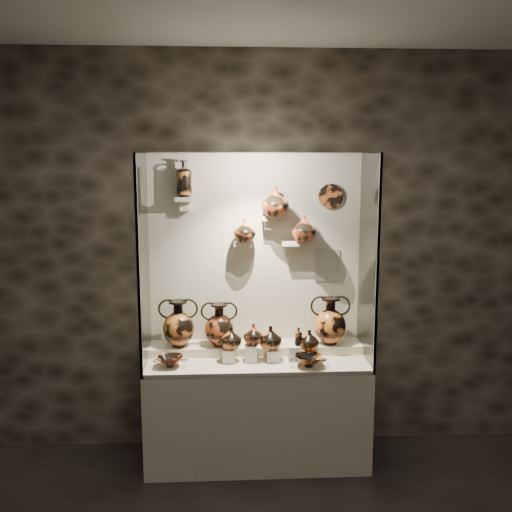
{
  "coord_description": "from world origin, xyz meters",
  "views": [
    {
      "loc": [
        -0.23,
        -2.03,
        2.32
      ],
      "look_at": [
        -0.0,
        2.24,
        1.63
      ],
      "focal_mm": 40.0,
      "sensor_mm": 36.0,
      "label": 1
    }
  ],
  "objects_px": {
    "amphora_mid": "(219,325)",
    "ovoid_vase_a": "(245,231)",
    "jug_c": "(270,338)",
    "ovoid_vase_b": "(275,202)",
    "jug_b": "(254,334)",
    "lekythos_tall": "(184,176)",
    "lekythos_small": "(298,335)",
    "jug_e": "(309,340)",
    "kylix_right": "(309,360)",
    "amphora_left": "(178,323)",
    "ovoid_vase_c": "(304,229)",
    "kylix_left": "(170,360)",
    "jug_a": "(231,338)",
    "amphora_right": "(330,321)"
  },
  "relations": [
    {
      "from": "amphora_left",
      "to": "kylix_left",
      "type": "distance_m",
      "value": 0.34
    },
    {
      "from": "amphora_left",
      "to": "lekythos_small",
      "type": "relative_size",
      "value": 2.36
    },
    {
      "from": "jug_b",
      "to": "jug_c",
      "type": "xyz_separation_m",
      "value": [
        0.13,
        0.0,
        -0.03
      ]
    },
    {
      "from": "amphora_right",
      "to": "ovoid_vase_c",
      "type": "bearing_deg",
      "value": -172.36
    },
    {
      "from": "jug_e",
      "to": "kylix_right",
      "type": "height_order",
      "value": "jug_e"
    },
    {
      "from": "amphora_left",
      "to": "ovoid_vase_c",
      "type": "relative_size",
      "value": 1.81
    },
    {
      "from": "jug_a",
      "to": "jug_e",
      "type": "bearing_deg",
      "value": -15.99
    },
    {
      "from": "lekythos_tall",
      "to": "ovoid_vase_b",
      "type": "bearing_deg",
      "value": -10.03
    },
    {
      "from": "amphora_left",
      "to": "lekythos_small",
      "type": "distance_m",
      "value": 0.94
    },
    {
      "from": "lekythos_tall",
      "to": "ovoid_vase_c",
      "type": "height_order",
      "value": "lekythos_tall"
    },
    {
      "from": "jug_c",
      "to": "kylix_right",
      "type": "height_order",
      "value": "jug_c"
    },
    {
      "from": "ovoid_vase_a",
      "to": "jug_a",
      "type": "bearing_deg",
      "value": -99.69
    },
    {
      "from": "amphora_right",
      "to": "lekythos_small",
      "type": "xyz_separation_m",
      "value": [
        -0.28,
        -0.18,
        -0.06
      ]
    },
    {
      "from": "jug_c",
      "to": "lekythos_small",
      "type": "xyz_separation_m",
      "value": [
        0.21,
        -0.01,
        0.02
      ]
    },
    {
      "from": "jug_c",
      "to": "jug_e",
      "type": "height_order",
      "value": "jug_c"
    },
    {
      "from": "amphora_right",
      "to": "amphora_left",
      "type": "bearing_deg",
      "value": -158.27
    },
    {
      "from": "kylix_right",
      "to": "lekythos_tall",
      "type": "bearing_deg",
      "value": 133.26
    },
    {
      "from": "amphora_mid",
      "to": "ovoid_vase_a",
      "type": "bearing_deg",
      "value": 40.6
    },
    {
      "from": "ovoid_vase_a",
      "to": "jug_b",
      "type": "bearing_deg",
      "value": -60.99
    },
    {
      "from": "amphora_mid",
      "to": "ovoid_vase_b",
      "type": "bearing_deg",
      "value": 27.96
    },
    {
      "from": "kylix_left",
      "to": "jug_a",
      "type": "bearing_deg",
      "value": -4.77
    },
    {
      "from": "jug_c",
      "to": "ovoid_vase_b",
      "type": "relative_size",
      "value": 0.81
    },
    {
      "from": "ovoid_vase_c",
      "to": "amphora_mid",
      "type": "bearing_deg",
      "value": -154.26
    },
    {
      "from": "jug_e",
      "to": "lekythos_tall",
      "type": "relative_size",
      "value": 0.5
    },
    {
      "from": "ovoid_vase_c",
      "to": "ovoid_vase_b",
      "type": "bearing_deg",
      "value": -156.69
    },
    {
      "from": "kylix_left",
      "to": "kylix_right",
      "type": "relative_size",
      "value": 0.94
    },
    {
      "from": "amphora_left",
      "to": "ovoid_vase_c",
      "type": "bearing_deg",
      "value": -1.19
    },
    {
      "from": "jug_e",
      "to": "ovoid_vase_c",
      "type": "bearing_deg",
      "value": 114.62
    },
    {
      "from": "jug_b",
      "to": "ovoid_vase_a",
      "type": "relative_size",
      "value": 0.9
    },
    {
      "from": "jug_b",
      "to": "kylix_left",
      "type": "distance_m",
      "value": 0.65
    },
    {
      "from": "kylix_right",
      "to": "ovoid_vase_b",
      "type": "xyz_separation_m",
      "value": [
        -0.22,
        0.36,
        1.15
      ]
    },
    {
      "from": "jug_b",
      "to": "ovoid_vase_b",
      "type": "bearing_deg",
      "value": 61.11
    },
    {
      "from": "jug_e",
      "to": "jug_b",
      "type": "bearing_deg",
      "value": -161.46
    },
    {
      "from": "amphora_mid",
      "to": "ovoid_vase_c",
      "type": "relative_size",
      "value": 1.67
    },
    {
      "from": "jug_c",
      "to": "kylix_left",
      "type": "distance_m",
      "value": 0.77
    },
    {
      "from": "lekythos_small",
      "to": "ovoid_vase_b",
      "type": "bearing_deg",
      "value": 150.17
    },
    {
      "from": "jug_b",
      "to": "lekythos_small",
      "type": "height_order",
      "value": "jug_b"
    },
    {
      "from": "kylix_right",
      "to": "jug_e",
      "type": "bearing_deg",
      "value": 57.37
    },
    {
      "from": "jug_e",
      "to": "ovoid_vase_b",
      "type": "distance_m",
      "value": 1.09
    },
    {
      "from": "jug_c",
      "to": "ovoid_vase_b",
      "type": "height_order",
      "value": "ovoid_vase_b"
    },
    {
      "from": "amphora_mid",
      "to": "lekythos_small",
      "type": "bearing_deg",
      "value": 5.3
    },
    {
      "from": "amphora_mid",
      "to": "amphora_right",
      "type": "height_order",
      "value": "amphora_right"
    },
    {
      "from": "amphora_right",
      "to": "kylix_left",
      "type": "xyz_separation_m",
      "value": [
        -1.24,
        -0.27,
        -0.21
      ]
    },
    {
      "from": "amphora_right",
      "to": "jug_a",
      "type": "distance_m",
      "value": 0.81
    },
    {
      "from": "jug_b",
      "to": "ovoid_vase_a",
      "type": "height_order",
      "value": "ovoid_vase_a"
    },
    {
      "from": "amphora_right",
      "to": "ovoid_vase_b",
      "type": "relative_size",
      "value": 1.69
    },
    {
      "from": "jug_e",
      "to": "kylix_right",
      "type": "xyz_separation_m",
      "value": [
        -0.02,
        -0.14,
        -0.11
      ]
    },
    {
      "from": "jug_c",
      "to": "ovoid_vase_a",
      "type": "height_order",
      "value": "ovoid_vase_a"
    },
    {
      "from": "amphora_mid",
      "to": "ovoid_vase_b",
      "type": "xyz_separation_m",
      "value": [
        0.44,
        0.05,
        0.96
      ]
    },
    {
      "from": "jug_e",
      "to": "ovoid_vase_c",
      "type": "relative_size",
      "value": 0.78
    }
  ]
}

